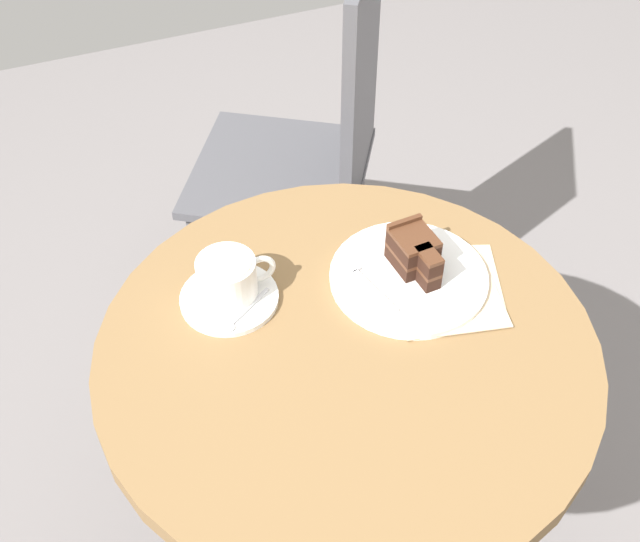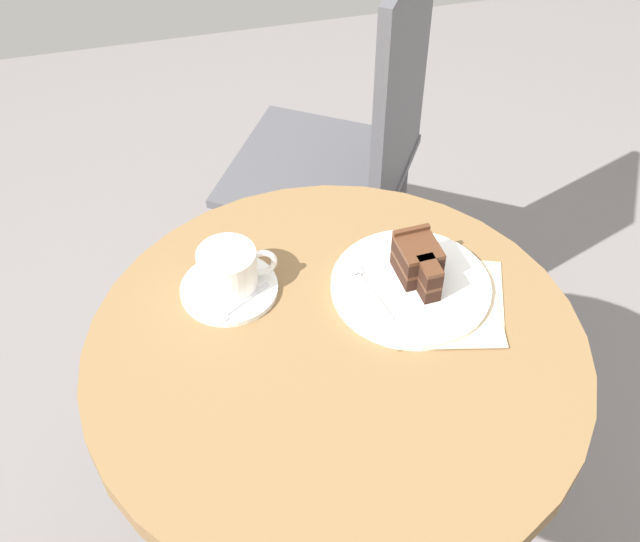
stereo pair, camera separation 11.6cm
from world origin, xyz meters
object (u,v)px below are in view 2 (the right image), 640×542
object	(u,v)px
coffee_cup	(229,268)
cake_plate	(411,286)
teaspoon	(235,307)
saucer	(229,289)
cafe_chair	(359,139)
napkin	(445,302)
fork	(363,283)
cake_slice	(419,262)

from	to	relation	value
coffee_cup	cake_plate	xyz separation A→B (m)	(0.26, -0.07, -0.04)
teaspoon	cake_plate	world-z (taller)	teaspoon
saucer	cafe_chair	distance (m)	0.64
napkin	fork	bearing A→B (deg)	153.22
saucer	cake_plate	distance (m)	0.27
saucer	teaspoon	world-z (taller)	teaspoon
cake_plate	napkin	size ratio (longest dim) A/B	1.08
saucer	fork	world-z (taller)	fork
saucer	cake_slice	xyz separation A→B (m)	(0.28, -0.05, 0.04)
saucer	teaspoon	bearing A→B (deg)	-87.35
cake_plate	cake_slice	xyz separation A→B (m)	(0.01, 0.01, 0.04)
cake_slice	cafe_chair	distance (m)	0.60
cafe_chair	coffee_cup	bearing A→B (deg)	-1.83
teaspoon	cake_plate	size ratio (longest dim) A/B	0.38
coffee_cup	cake_slice	distance (m)	0.28
cake_slice	napkin	distance (m)	0.07
cake_plate	fork	bearing A→B (deg)	166.51
teaspoon	cake_plate	xyz separation A→B (m)	(0.26, -0.02, -0.01)
cake_slice	napkin	size ratio (longest dim) A/B	0.45
cafe_chair	napkin	bearing A→B (deg)	27.88
saucer	cake_slice	size ratio (longest dim) A/B	1.45
cake_plate	napkin	world-z (taller)	cake_plate
saucer	teaspoon	distance (m)	0.05
fork	cafe_chair	distance (m)	0.61
coffee_cup	cake_slice	world-z (taller)	cake_slice
fork	cake_slice	bearing A→B (deg)	-105.05
coffee_cup	napkin	distance (m)	0.32
cake_slice	saucer	bearing A→B (deg)	170.05
saucer	fork	xyz separation A→B (m)	(0.19, -0.05, 0.01)
cake_plate	napkin	bearing A→B (deg)	-43.67
cafe_chair	cake_plate	bearing A→B (deg)	23.60
cake_slice	cafe_chair	world-z (taller)	cafe_chair
cafe_chair	teaspoon	bearing A→B (deg)	0.53
fork	teaspoon	bearing A→B (deg)	76.70
cake_plate	cafe_chair	bearing A→B (deg)	81.01
cake_plate	napkin	xyz separation A→B (m)	(0.04, -0.04, -0.00)
teaspoon	cake_slice	bearing A→B (deg)	146.49
napkin	cafe_chair	world-z (taller)	cafe_chair
cafe_chair	cake_slice	bearing A→B (deg)	24.79
saucer	napkin	size ratio (longest dim) A/B	0.66
fork	saucer	bearing A→B (deg)	63.67
cake_slice	coffee_cup	bearing A→B (deg)	168.87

